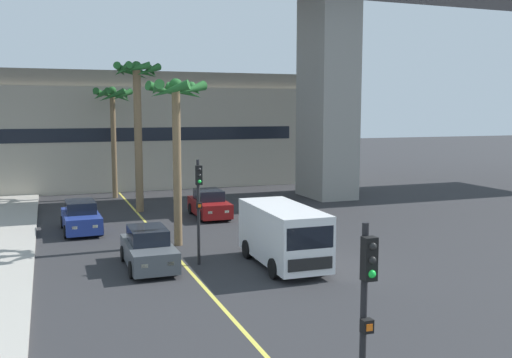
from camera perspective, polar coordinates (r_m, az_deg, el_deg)
lane_stripe_center at (r=24.81m, az=-8.04°, el=-7.48°), size 0.14×56.00×0.01m
pier_building_backdrop at (r=47.60m, az=-14.18°, el=4.66°), size 30.67×8.04×9.03m
car_queue_front at (r=30.32m, az=-16.99°, el=-3.69°), size 1.93×4.15×1.56m
car_queue_second at (r=33.10m, az=-4.67°, el=-2.54°), size 1.91×4.14×1.56m
car_queue_third at (r=22.93m, az=-10.64°, el=-6.87°), size 1.86×4.11×1.56m
delivery_van at (r=22.67m, az=2.69°, el=-5.45°), size 2.23×5.28×2.36m
traffic_light_median_near at (r=10.38m, az=10.86°, el=-12.44°), size 0.24×0.37×4.20m
traffic_light_median_far at (r=22.62m, az=-5.72°, el=-1.83°), size 0.24×0.37×4.20m
palm_tree_near_median at (r=40.96m, az=-14.06°, el=6.81°), size 2.84×2.89×7.72m
palm_tree_mid_median at (r=35.07m, az=-11.73°, el=7.79°), size 2.86×2.98×8.98m
palm_tree_far_median at (r=25.82m, az=-7.88°, el=6.44°), size 2.71×2.84×7.51m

